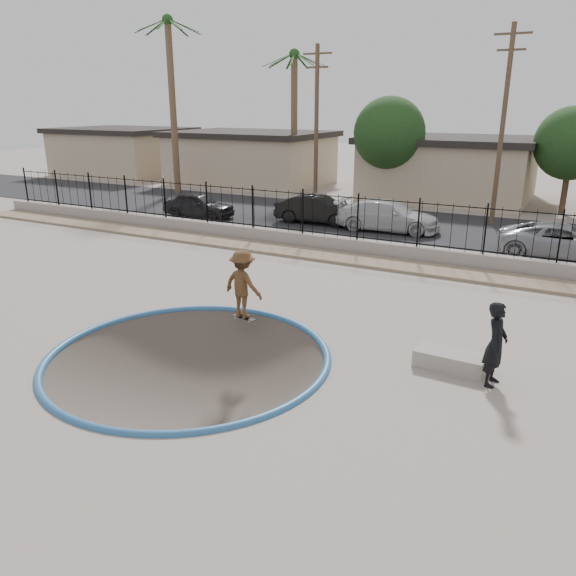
# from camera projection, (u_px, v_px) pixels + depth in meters

# --- Properties ---
(ground) EXTENTS (120.00, 120.00, 2.20)m
(ground) POSITION_uv_depth(u_px,v_px,m) (369.00, 269.00, 25.05)
(ground) COLOR gray
(ground) RESTS_ON ground
(bowl_pit) EXTENTS (6.84, 6.84, 1.80)m
(bowl_pit) POSITION_uv_depth(u_px,v_px,m) (189.00, 357.00, 13.79)
(bowl_pit) COLOR #484037
(bowl_pit) RESTS_ON ground
(coping_ring) EXTENTS (7.04, 7.04, 0.20)m
(coping_ring) POSITION_uv_depth(u_px,v_px,m) (189.00, 357.00, 13.79)
(coping_ring) COLOR #2B5D8D
(coping_ring) RESTS_ON ground
(rock_strip) EXTENTS (42.00, 1.60, 0.11)m
(rock_strip) POSITION_uv_depth(u_px,v_px,m) (346.00, 258.00, 22.33)
(rock_strip) COLOR tan
(rock_strip) RESTS_ON ground
(retaining_wall) EXTENTS (42.00, 0.45, 0.60)m
(retaining_wall) POSITION_uv_depth(u_px,v_px,m) (357.00, 246.00, 23.18)
(retaining_wall) COLOR gray
(retaining_wall) RESTS_ON ground
(fence) EXTENTS (40.00, 0.04, 1.80)m
(fence) POSITION_uv_depth(u_px,v_px,m) (358.00, 218.00, 22.80)
(fence) COLOR black
(fence) RESTS_ON retaining_wall
(street) EXTENTS (90.00, 8.00, 0.04)m
(street) POSITION_uv_depth(u_px,v_px,m) (404.00, 224.00, 28.89)
(street) COLOR black
(street) RESTS_ON ground
(house_west_far) EXTENTS (10.60, 8.60, 3.90)m
(house_west_far) POSITION_uv_depth(u_px,v_px,m) (123.00, 151.00, 48.68)
(house_west_far) COLOR tan
(house_west_far) RESTS_ON ground
(house_west) EXTENTS (11.60, 8.60, 3.90)m
(house_west) POSITION_uv_depth(u_px,v_px,m) (251.00, 157.00, 42.91)
(house_west) COLOR tan
(house_west) RESTS_ON ground
(house_center) EXTENTS (10.60, 8.60, 3.90)m
(house_center) POSITION_uv_depth(u_px,v_px,m) (449.00, 167.00, 36.24)
(house_center) COLOR tan
(house_center) RESTS_ON ground
(palm_left) EXTENTS (2.30, 2.30, 11.30)m
(palm_left) POSITION_uv_depth(u_px,v_px,m) (171.00, 70.00, 36.46)
(palm_left) COLOR brown
(palm_left) RESTS_ON ground
(palm_mid) EXTENTS (2.30, 2.30, 9.30)m
(palm_mid) POSITION_uv_depth(u_px,v_px,m) (294.00, 91.00, 37.11)
(palm_mid) COLOR brown
(palm_mid) RESTS_ON ground
(utility_pole_left) EXTENTS (1.70, 0.24, 9.00)m
(utility_pole_left) POSITION_uv_depth(u_px,v_px,m) (316.00, 126.00, 31.76)
(utility_pole_left) COLOR #473323
(utility_pole_left) RESTS_ON ground
(utility_pole_mid) EXTENTS (1.70, 0.24, 9.50)m
(utility_pole_mid) POSITION_uv_depth(u_px,v_px,m) (503.00, 124.00, 27.24)
(utility_pole_mid) COLOR #473323
(utility_pole_mid) RESTS_ON ground
(street_tree_left) EXTENTS (4.32, 4.32, 6.36)m
(street_tree_left) POSITION_uv_depth(u_px,v_px,m) (389.00, 133.00, 33.94)
(street_tree_left) COLOR #473323
(street_tree_left) RESTS_ON ground
(street_tree_mid) EXTENTS (3.96, 3.96, 5.83)m
(street_tree_mid) POSITION_uv_depth(u_px,v_px,m) (572.00, 144.00, 30.45)
(street_tree_mid) COLOR #473323
(street_tree_mid) RESTS_ON ground
(skater) EXTENTS (1.36, 0.91, 1.96)m
(skater) POSITION_uv_depth(u_px,v_px,m) (243.00, 287.00, 15.88)
(skater) COLOR brown
(skater) RESTS_ON ground
(skateboard) EXTENTS (0.81, 0.32, 0.07)m
(skateboard) POSITION_uv_depth(u_px,v_px,m) (244.00, 318.00, 16.17)
(skateboard) COLOR black
(skateboard) RESTS_ON ground
(videographer) EXTENTS (0.52, 0.74, 1.92)m
(videographer) POSITION_uv_depth(u_px,v_px,m) (496.00, 344.00, 12.19)
(videographer) COLOR black
(videographer) RESTS_ON ground
(concrete_ledge) EXTENTS (1.63, 0.76, 0.40)m
(concrete_ledge) POSITION_uv_depth(u_px,v_px,m) (450.00, 360.00, 13.17)
(concrete_ledge) COLOR gray
(concrete_ledge) RESTS_ON ground
(car_a) EXTENTS (4.00, 1.75, 1.34)m
(car_a) POSITION_uv_depth(u_px,v_px,m) (199.00, 205.00, 30.23)
(car_a) COLOR black
(car_a) RESTS_ON street
(car_b) EXTENTS (4.42, 1.73, 1.43)m
(car_b) POSITION_uv_depth(u_px,v_px,m) (318.00, 209.00, 28.74)
(car_b) COLOR black
(car_b) RESTS_ON street
(car_c) EXTENTS (5.14, 2.40, 1.45)m
(car_c) POSITION_uv_depth(u_px,v_px,m) (388.00, 216.00, 27.08)
(car_c) COLOR #B9B9BB
(car_c) RESTS_ON street
(car_d) EXTENTS (5.07, 2.64, 1.36)m
(car_d) POSITION_uv_depth(u_px,v_px,m) (563.00, 241.00, 22.30)
(car_d) COLOR #95989D
(car_d) RESTS_ON street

